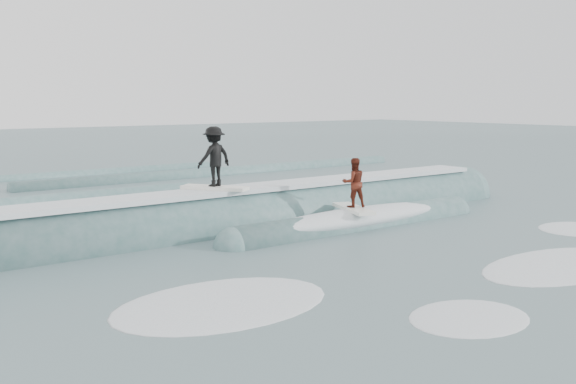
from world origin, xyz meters
TOP-DOWN VIEW (x-y plane):
  - ground at (0.00, 0.00)m, footprint 160.00×160.00m
  - breaking_wave at (0.26, 5.50)m, footprint 21.35×3.94m
  - surfer_black at (-1.95, 5.82)m, footprint 1.58×1.96m
  - surfer_red at (1.57, 3.62)m, footprint 1.17×2.07m
  - whitewater at (0.79, -2.15)m, footprint 15.46×6.06m
  - far_swells at (-1.34, 17.65)m, footprint 37.65×8.65m

SIDE VIEW (x-z plane):
  - ground at x=0.00m, z-range 0.00..0.00m
  - whitewater at x=0.79m, z-range -0.05..0.05m
  - far_swells at x=-1.34m, z-range -0.40..0.40m
  - breaking_wave at x=0.26m, z-range -1.12..1.20m
  - surfer_red at x=1.57m, z-range 0.47..2.06m
  - surfer_black at x=-1.95m, z-range 1.21..3.06m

